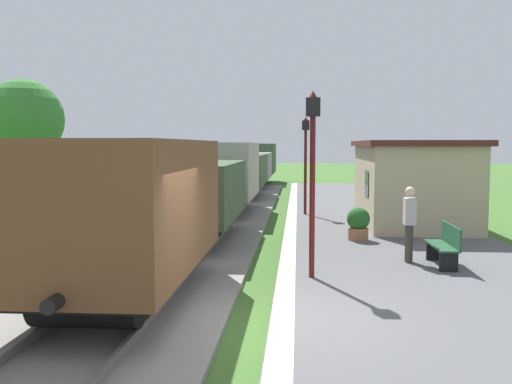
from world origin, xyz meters
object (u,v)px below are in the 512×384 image
object	(u,v)px
bench_near_hut	(445,244)
lamp_post_near	(313,150)
freight_train	(233,174)
person_waiting	(409,221)
station_hut	(412,182)
lamp_post_far	(306,147)
tree_trackside_far	(24,120)
potted_planter	(358,223)

from	to	relation	value
bench_near_hut	lamp_post_near	xyz separation A→B (m)	(-2.94, -1.28, 2.08)
freight_train	person_waiting	distance (m)	14.30
freight_train	station_hut	distance (m)	9.77
person_waiting	lamp_post_near	bearing A→B (deg)	36.96
lamp_post_far	station_hut	bearing A→B (deg)	-34.93
person_waiting	tree_trackside_far	size ratio (longest dim) A/B	0.33
lamp_post_far	potted_planter	bearing A→B (deg)	-76.26
tree_trackside_far	lamp_post_near	bearing A→B (deg)	-39.54
freight_train	potted_planter	bearing A→B (deg)	-65.45
lamp_post_far	freight_train	bearing A→B (deg)	125.82
freight_train	bench_near_hut	world-z (taller)	freight_train
lamp_post_near	tree_trackside_far	size ratio (longest dim) A/B	0.71
freight_train	station_hut	size ratio (longest dim) A/B	6.76
freight_train	potted_planter	size ratio (longest dim) A/B	42.79
station_hut	lamp_post_near	xyz separation A→B (m)	(-3.49, -7.77, 1.15)
freight_train	person_waiting	xyz separation A→B (m)	(5.53, -13.18, -0.37)
person_waiting	lamp_post_near	xyz separation A→B (m)	(-2.22, -1.61, 1.62)
station_hut	bench_near_hut	distance (m)	6.58
station_hut	potted_planter	bearing A→B (deg)	-122.56
person_waiting	freight_train	bearing A→B (deg)	-66.20
potted_planter	lamp_post_far	size ratio (longest dim) A/B	0.25
lamp_post_far	bench_near_hut	bearing A→B (deg)	-71.80
station_hut	person_waiting	size ratio (longest dim) A/B	3.39
potted_planter	lamp_post_near	bearing A→B (deg)	-107.30
potted_planter	tree_trackside_far	world-z (taller)	tree_trackside_far
station_hut	freight_train	bearing A→B (deg)	134.09
bench_near_hut	lamp_post_far	world-z (taller)	lamp_post_far
person_waiting	potted_planter	bearing A→B (deg)	-73.00
freight_train	station_hut	xyz separation A→B (m)	(6.80, -7.02, 0.10)
bench_near_hut	tree_trackside_far	world-z (taller)	tree_trackside_far
station_hut	tree_trackside_far	world-z (taller)	tree_trackside_far
freight_train	tree_trackside_far	size ratio (longest dim) A/B	7.49
lamp_post_far	tree_trackside_far	bearing A→B (deg)	-169.20
potted_planter	tree_trackside_far	size ratio (longest dim) A/B	0.18
person_waiting	potted_planter	distance (m)	3.03
bench_near_hut	person_waiting	bearing A→B (deg)	155.18
person_waiting	tree_trackside_far	distance (m)	14.22
person_waiting	lamp_post_far	world-z (taller)	lamp_post_far
freight_train	lamp_post_near	size ratio (longest dim) A/B	10.59
lamp_post_far	person_waiting	bearing A→B (deg)	-75.51
person_waiting	lamp_post_near	distance (m)	3.19
lamp_post_near	station_hut	bearing A→B (deg)	65.79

